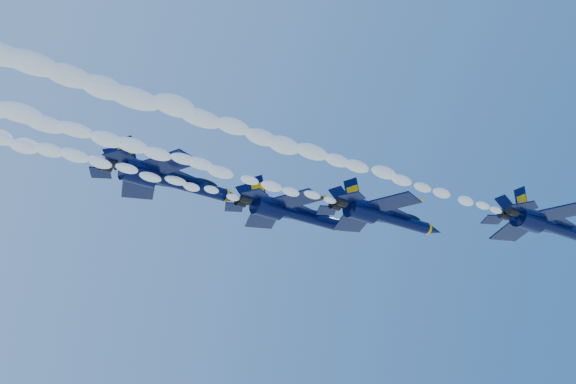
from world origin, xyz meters
TOP-DOWN VIEW (x-y plane):
  - jet_lead at (16.94, -14.78)m, footprint 15.29×12.54m
  - smoke_trail_jet_lead at (-18.69, -14.78)m, footprint 58.19×2.07m
  - jet_second at (6.62, -0.50)m, footprint 16.23×13.32m
  - smoke_trail_jet_second at (-29.41, -0.50)m, footprint 58.19×2.20m
  - jet_third at (-0.73, 7.52)m, footprint 16.36×13.42m
  - jet_fourth at (-15.72, 9.89)m, footprint 17.58×14.42m

SIDE VIEW (x-z plane):
  - smoke_trail_jet_lead at x=-18.69m, z-range 148.01..149.87m
  - jet_lead at x=16.94m, z-range 146.58..152.26m
  - smoke_trail_jet_second at x=-29.41m, z-range 151.46..153.44m
  - jet_second at x=6.62m, z-range 149.92..155.95m
  - jet_third at x=-0.73m, z-range 151.32..157.40m
  - jet_fourth at x=-15.72m, z-range 152.29..158.82m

